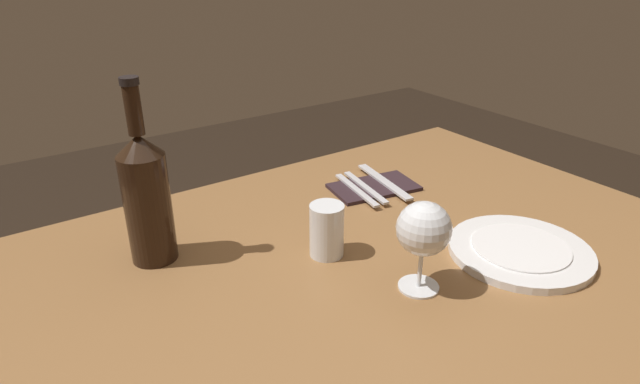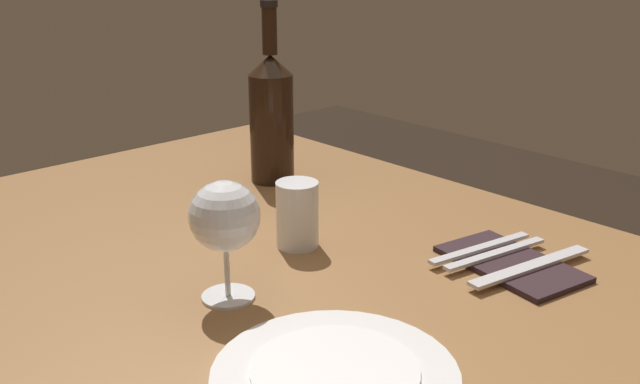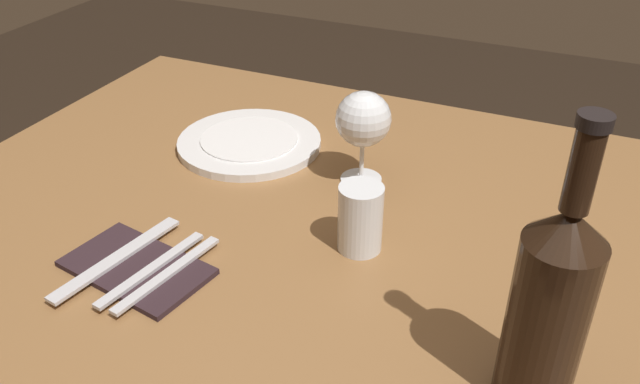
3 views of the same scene
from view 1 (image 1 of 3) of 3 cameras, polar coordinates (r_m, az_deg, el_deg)
The scene contains 9 objects.
dining_table at distance 1.00m, azimuth 4.45°, elevation -11.58°, with size 1.30×0.90×0.74m.
wine_glass_left at distance 0.84m, azimuth 10.96°, elevation -4.06°, with size 0.09×0.09×0.15m.
wine_bottle at distance 0.94m, azimuth -17.97°, elevation -0.35°, with size 0.08×0.08×0.32m.
water_tumbler at distance 0.94m, azimuth 0.72°, elevation -4.38°, with size 0.06×0.06×0.10m.
dinner_plate at distance 1.02m, azimuth 20.50°, elevation -5.84°, with size 0.25×0.25×0.02m.
folded_napkin at distance 1.21m, azimuth 5.75°, elevation 0.52°, with size 0.21×0.14×0.01m.
fork_inner at distance 1.19m, azimuth 4.84°, elevation 0.52°, with size 0.04×0.18×0.00m.
fork_outer at distance 1.18m, azimuth 3.90°, elevation 0.23°, with size 0.04×0.18×0.00m.
table_knife at distance 1.23m, azimuth 6.83°, elevation 1.13°, with size 0.06×0.21×0.00m.
Camera 1 is at (-0.52, -0.61, 1.25)m, focal length 30.10 mm.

